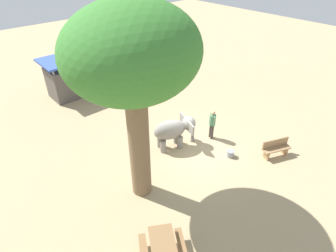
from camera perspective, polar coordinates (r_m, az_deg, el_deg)
The scene contains 9 objects.
ground_plane at distance 14.14m, azimuth 5.00°, elevation -4.54°, with size 60.00×60.00×0.00m, color tan.
elephant at distance 13.69m, azimuth 1.26°, elevation -0.78°, with size 2.20×1.66×1.53m.
person_handler at distance 14.46m, azimuth 8.95°, elevation 0.71°, with size 0.32×0.48×1.62m.
shade_tree_main at distance 8.90m, azimuth -7.13°, elevation 13.63°, with size 4.48×4.11×7.45m.
wooden_bench at distance 14.31m, azimuth 21.02°, elevation -4.11°, with size 1.45×0.89×0.88m.
picnic_table_near at distance 9.65m, azimuth -0.93°, elevation -23.59°, with size 2.04×2.05×0.78m.
market_stall_blue at distance 19.50m, azimuth -20.08°, elevation 8.70°, with size 2.50×2.50×2.52m.
market_stall_red at distance 20.46m, azimuth -13.42°, elevation 10.99°, with size 2.50×2.50×2.52m.
feed_bucket at distance 13.83m, azimuth 12.53°, elevation -5.49°, with size 0.36×0.36×0.32m, color gray.
Camera 1 is at (-8.22, -7.52, 8.70)m, focal length 30.07 mm.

